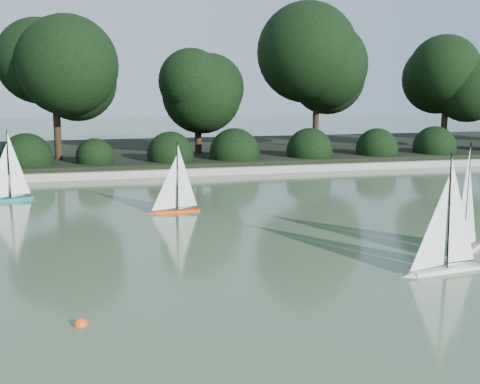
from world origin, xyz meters
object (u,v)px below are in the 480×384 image
at_px(sailboat_white_b, 467,235).
at_px(race_buoy, 80,325).
at_px(sailboat_orange, 172,201).
at_px(sailboat_teal, 4,190).
at_px(sailboat_white_a, 439,253).

bearing_deg(sailboat_white_b, race_buoy, -165.22).
relative_size(sailboat_orange, race_buoy, 9.71).
height_order(sailboat_orange, sailboat_teal, sailboat_teal).
bearing_deg(race_buoy, sailboat_teal, 102.69).
bearing_deg(sailboat_white_a, sailboat_orange, 122.17).
xyz_separation_m(sailboat_white_b, sailboat_orange, (-3.66, 3.67, -0.04)).
xyz_separation_m(sailboat_teal, race_buoy, (1.57, -6.96, -0.24)).
distance_m(sailboat_orange, race_buoy, 5.29).
relative_size(sailboat_teal, race_buoy, 10.67).
bearing_deg(race_buoy, sailboat_white_a, 8.51).
bearing_deg(sailboat_teal, sailboat_orange, -31.32).
distance_m(sailboat_white_a, sailboat_white_b, 1.15).
distance_m(sailboat_white_a, race_buoy, 4.39).
bearing_deg(sailboat_orange, sailboat_white_b, -45.11).
xyz_separation_m(sailboat_white_a, race_buoy, (-4.34, -0.65, -0.25)).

